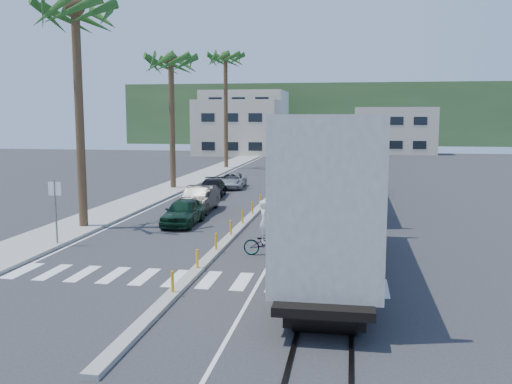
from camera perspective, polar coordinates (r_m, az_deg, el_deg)
ground at (r=22.63m, az=-5.20°, el=-7.26°), size 140.00×140.00×0.00m
sidewalk at (r=48.59m, az=-7.41°, el=0.83°), size 3.00×90.00×0.15m
rails at (r=49.48m, az=8.77°, el=0.88°), size 1.56×100.00×0.06m
median at (r=41.87m, az=1.75°, el=-0.19°), size 0.45×60.00×0.85m
crosswalk at (r=20.78m, az=-6.62°, el=-8.63°), size 14.00×2.20×0.01m
lane_markings at (r=47.15m, az=-0.01°, el=0.60°), size 9.42×90.00×0.01m
freight_train at (r=41.49m, az=8.69°, el=3.57°), size 3.00×60.94×5.85m
palm_trees at (r=46.20m, az=-8.01°, el=13.81°), size 3.50×37.20×13.75m
street_sign at (r=26.78m, az=-19.42°, el=-1.02°), size 0.60×0.08×3.00m
buildings at (r=93.58m, az=2.18°, el=6.79°), size 38.00×27.00×10.00m
hillside at (r=121.27m, az=6.96°, el=7.72°), size 80.00×20.00×12.00m
car_lead at (r=30.67m, az=-7.28°, el=-1.98°), size 1.67×4.13×1.41m
car_second at (r=34.72m, az=-5.67°, el=-0.71°), size 1.92×4.79×1.55m
car_third at (r=40.81m, az=-4.45°, el=0.37°), size 2.73×4.81×1.29m
car_rear at (r=45.86m, az=-2.42°, el=1.15°), size 2.58×4.60×1.20m
cyclist at (r=23.87m, az=1.02°, el=-4.59°), size 0.86×2.00×2.32m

